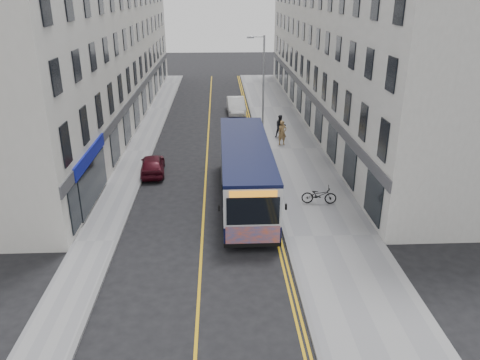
{
  "coord_description": "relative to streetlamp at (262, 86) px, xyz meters",
  "views": [
    {
      "loc": [
        0.91,
        -20.69,
        11.05
      ],
      "look_at": [
        1.97,
        2.38,
        1.6
      ],
      "focal_mm": 35.0,
      "sensor_mm": 36.0,
      "label": 1
    }
  ],
  "objects": [
    {
      "name": "road_dbl_yellow_inner",
      "position": [
        -0.62,
        -2.0,
        -4.38
      ],
      "size": [
        0.1,
        64.0,
        0.01
      ],
      "primitive_type": "cube",
      "color": "gold",
      "rests_on": "ground"
    },
    {
      "name": "bicycle",
      "position": [
        2.13,
        -11.6,
        -3.76
      ],
      "size": [
        1.96,
        0.86,
        1.0
      ],
      "primitive_type": "imported",
      "rotation": [
        0.0,
        0.0,
        1.46
      ],
      "color": "black",
      "rests_on": "pavement_east"
    },
    {
      "name": "road_centre_line",
      "position": [
        -4.17,
        -2.0,
        -4.38
      ],
      "size": [
        0.12,
        64.0,
        0.01
      ],
      "primitive_type": "cube",
      "color": "gold",
      "rests_on": "ground"
    },
    {
      "name": "car_white",
      "position": [
        -1.63,
        9.28,
        -3.63
      ],
      "size": [
        1.76,
        4.61,
        1.5
      ],
      "primitive_type": "imported",
      "rotation": [
        0.0,
        0.0,
        0.04
      ],
      "color": "silver",
      "rests_on": "ground"
    },
    {
      "name": "pavement_west",
      "position": [
        -9.17,
        -2.0,
        -4.32
      ],
      "size": [
        2.0,
        64.0,
        0.12
      ],
      "primitive_type": "cube",
      "color": "gray",
      "rests_on": "ground"
    },
    {
      "name": "city_bus",
      "position": [
        -1.85,
        -10.78,
        -2.57
      ],
      "size": [
        2.66,
        11.4,
        3.31
      ],
      "color": "black",
      "rests_on": "ground"
    },
    {
      "name": "pedestrian_far",
      "position": [
        1.59,
        0.88,
        -3.37
      ],
      "size": [
        0.89,
        0.71,
        1.79
      ],
      "primitive_type": "imported",
      "rotation": [
        0.0,
        0.0,
        0.04
      ],
      "color": "black",
      "rests_on": "pavement_east"
    },
    {
      "name": "terrace_west",
      "position": [
        -13.17,
        7.0,
        2.12
      ],
      "size": [
        6.0,
        46.0,
        13.0
      ],
      "primitive_type": "cube",
      "color": "silver",
      "rests_on": "ground"
    },
    {
      "name": "kerb_west",
      "position": [
        -8.17,
        -2.0,
        -4.32
      ],
      "size": [
        0.18,
        64.0,
        0.13
      ],
      "primitive_type": "cube",
      "color": "slate",
      "rests_on": "ground"
    },
    {
      "name": "car_maroon",
      "position": [
        -7.57,
        -6.35,
        -3.75
      ],
      "size": [
        1.83,
        3.83,
        1.26
      ],
      "primitive_type": "imported",
      "rotation": [
        0.0,
        0.0,
        3.23
      ],
      "color": "#440B16",
      "rests_on": "ground"
    },
    {
      "name": "streetlamp",
      "position": [
        0.0,
        0.0,
        0.0
      ],
      "size": [
        1.32,
        0.18,
        8.0
      ],
      "color": "#9C9FA4",
      "rests_on": "ground"
    },
    {
      "name": "pedestrian_near",
      "position": [
        1.48,
        -1.03,
        -3.34
      ],
      "size": [
        0.76,
        0.6,
        1.85
      ],
      "primitive_type": "imported",
      "rotation": [
        0.0,
        0.0,
        0.25
      ],
      "color": "olive",
      "rests_on": "pavement_east"
    },
    {
      "name": "pavement_east",
      "position": [
        2.08,
        -2.0,
        -4.32
      ],
      "size": [
        4.5,
        64.0,
        0.12
      ],
      "primitive_type": "cube",
      "color": "gray",
      "rests_on": "ground"
    },
    {
      "name": "kerb_east",
      "position": [
        -0.17,
        -2.0,
        -4.32
      ],
      "size": [
        0.18,
        64.0,
        0.13
      ],
      "primitive_type": "cube",
      "color": "slate",
      "rests_on": "ground"
    },
    {
      "name": "road_dbl_yellow_outer",
      "position": [
        -0.42,
        -2.0,
        -4.38
      ],
      "size": [
        0.1,
        64.0,
        0.01
      ],
      "primitive_type": "cube",
      "color": "gold",
      "rests_on": "ground"
    },
    {
      "name": "ground",
      "position": [
        -4.17,
        -14.0,
        -4.38
      ],
      "size": [
        140.0,
        140.0,
        0.0
      ],
      "primitive_type": "plane",
      "color": "black",
      "rests_on": "ground"
    },
    {
      "name": "terrace_east",
      "position": [
        7.33,
        7.0,
        2.12
      ],
      "size": [
        6.0,
        46.0,
        13.0
      ],
      "primitive_type": "cube",
      "color": "silver",
      "rests_on": "ground"
    }
  ]
}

